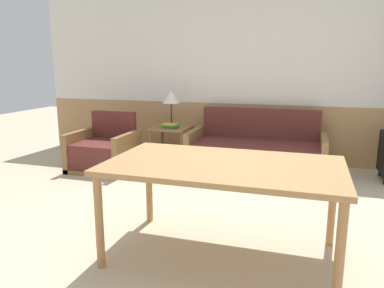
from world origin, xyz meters
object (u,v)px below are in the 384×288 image
Objects in this scene: table_lamp at (171,98)px; dining_table at (224,172)px; couch at (256,153)px; side_table at (171,133)px; armchair at (104,152)px.

table_lamp is 2.96m from dining_table.
side_table is at bearing 178.10° from couch.
couch reaches higher than side_table.
table_lamp is 0.31× the size of dining_table.
side_table is (-1.27, 0.04, 0.21)m from couch.
side_table is at bearing 32.39° from armchair.
couch is 1.50m from table_lamp.
armchair reaches higher than side_table.
dining_table is (1.36, -2.50, 0.21)m from side_table.
couch is at bearing -6.10° from table_lamp.
table_lamp is (-0.03, 0.10, 0.51)m from side_table.
armchair is (-2.05, -0.58, -0.00)m from couch.
dining_table is (1.39, -2.60, -0.30)m from table_lamp.
armchair is 1.26m from table_lamp.
table_lamp reaches higher than side_table.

